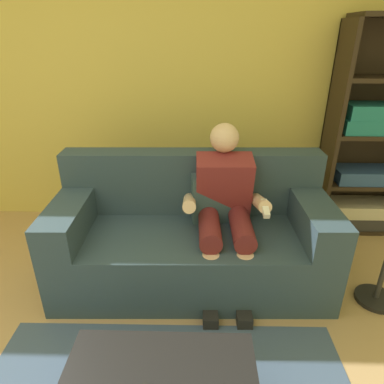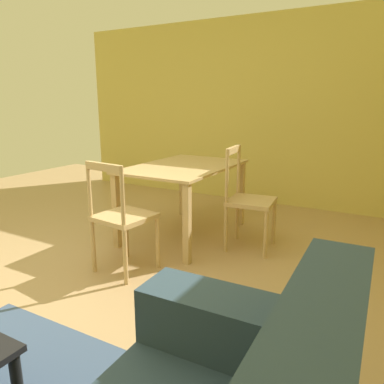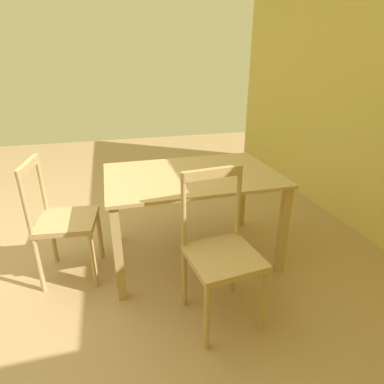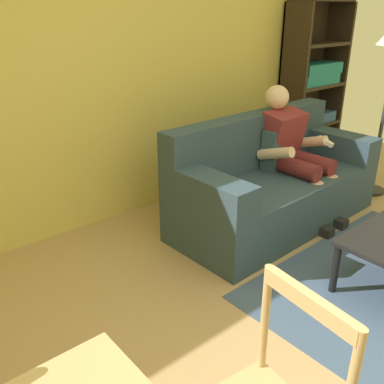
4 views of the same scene
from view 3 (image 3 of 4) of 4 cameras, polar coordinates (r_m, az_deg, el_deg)
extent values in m
cube|color=#D2BE5D|center=(3.32, 31.37, 14.06)|extent=(0.12, 5.32, 2.51)
cube|color=tan|center=(2.48, 0.00, 3.10)|extent=(1.35, 0.89, 0.02)
cube|color=tan|center=(3.16, 9.10, -0.01)|extent=(0.06, 0.06, 0.73)
cube|color=tan|center=(2.91, -14.03, -2.52)|extent=(0.06, 0.06, 0.73)
cube|color=tan|center=(2.54, 16.24, -6.80)|extent=(0.06, 0.06, 0.73)
cube|color=tan|center=(2.22, -13.25, -11.12)|extent=(0.06, 0.06, 0.73)
cube|color=tan|center=(1.97, 5.76, -11.78)|extent=(0.46, 0.46, 0.04)
cylinder|color=tan|center=(1.93, 2.74, -21.80)|extent=(0.04, 0.04, 0.47)
cylinder|color=tan|center=(2.07, 12.94, -18.61)|extent=(0.04, 0.04, 0.47)
cylinder|color=tan|center=(2.19, -1.41, -15.25)|extent=(0.04, 0.04, 0.47)
cylinder|color=tan|center=(2.32, 7.68, -13.00)|extent=(0.04, 0.04, 0.47)
cylinder|color=tan|center=(1.92, -1.56, -3.66)|extent=(0.03, 0.03, 0.52)
cylinder|color=tan|center=(2.07, 8.40, -1.90)|extent=(0.03, 0.03, 0.52)
cube|color=tan|center=(1.90, 3.78, 3.44)|extent=(0.38, 0.08, 0.06)
cube|color=tan|center=(2.54, -21.83, -4.94)|extent=(0.47, 0.47, 0.04)
cylinder|color=tan|center=(2.46, -17.54, -11.70)|extent=(0.04, 0.04, 0.47)
cylinder|color=tan|center=(2.77, -16.47, -7.25)|extent=(0.04, 0.04, 0.47)
cylinder|color=tan|center=(2.55, -26.14, -11.75)|extent=(0.04, 0.04, 0.47)
cylinder|color=tan|center=(2.86, -24.07, -7.47)|extent=(0.04, 0.04, 0.47)
cylinder|color=tan|center=(2.33, -28.16, -2.09)|extent=(0.03, 0.03, 0.48)
cylinder|color=tan|center=(2.67, -25.70, 1.35)|extent=(0.03, 0.03, 0.48)
cube|color=tan|center=(2.43, -27.72, 4.24)|extent=(0.08, 0.38, 0.06)
camera|label=1|loc=(3.71, -58.11, 14.97)|focal=31.69mm
camera|label=2|loc=(2.68, -95.85, -6.93)|focal=34.68mm
camera|label=4|loc=(2.90, -7.15, 26.57)|focal=39.75mm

